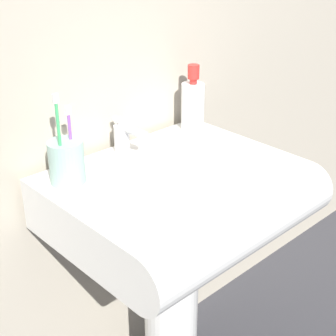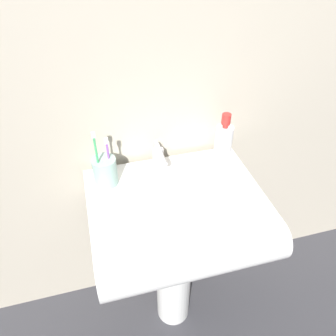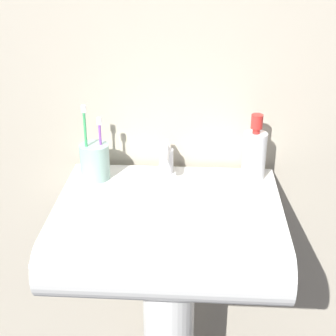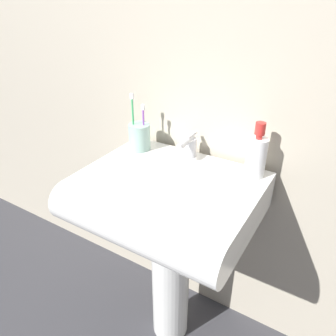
{
  "view_description": "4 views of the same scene",
  "coord_description": "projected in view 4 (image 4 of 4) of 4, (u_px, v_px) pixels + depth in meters",
  "views": [
    {
      "loc": [
        -0.76,
        -0.8,
        1.33
      ],
      "look_at": [
        -0.02,
        -0.01,
        0.79
      ],
      "focal_mm": 55.0,
      "sensor_mm": 36.0,
      "label": 1
    },
    {
      "loc": [
        -0.23,
        -0.75,
        1.53
      ],
      "look_at": [
        -0.02,
        0.03,
        0.87
      ],
      "focal_mm": 35.0,
      "sensor_mm": 36.0,
      "label": 2
    },
    {
      "loc": [
        0.07,
        -1.15,
        1.42
      ],
      "look_at": [
        -0.0,
        0.02,
        0.86
      ],
      "focal_mm": 55.0,
      "sensor_mm": 36.0,
      "label": 3
    },
    {
      "loc": [
        0.47,
        -0.79,
        1.32
      ],
      "look_at": [
        -0.02,
        0.01,
        0.8
      ],
      "focal_mm": 35.0,
      "sensor_mm": 36.0,
      "label": 4
    }
  ],
  "objects": [
    {
      "name": "faucet",
      "position": [
        189.0,
        146.0,
        1.17
      ],
      "size": [
        0.04,
        0.12,
        0.09
      ],
      "color": "silver",
      "rests_on": "sink_basin"
    },
    {
      "name": "ground_plane",
      "position": [
        170.0,
        326.0,
        1.45
      ],
      "size": [
        6.0,
        6.0,
        0.0
      ],
      "primitive_type": "plane",
      "color": "#38383D",
      "rests_on": "ground"
    },
    {
      "name": "wall_back",
      "position": [
        212.0,
        29.0,
        1.05
      ],
      "size": [
        5.0,
        0.05,
        2.4
      ],
      "primitive_type": "cube",
      "color": "#B7AD99",
      "rests_on": "ground"
    },
    {
      "name": "soap_bottle",
      "position": [
        256.0,
        156.0,
        1.05
      ],
      "size": [
        0.06,
        0.06,
        0.19
      ],
      "color": "white",
      "rests_on": "sink_basin"
    },
    {
      "name": "sink_basin",
      "position": [
        163.0,
        201.0,
        1.07
      ],
      "size": [
        0.58,
        0.48,
        0.13
      ],
      "color": "white",
      "rests_on": "sink_pedestal"
    },
    {
      "name": "sink_pedestal",
      "position": [
        171.0,
        275.0,
        1.29
      ],
      "size": [
        0.15,
        0.15,
        0.64
      ],
      "primitive_type": "cylinder",
      "color": "white",
      "rests_on": "ground"
    },
    {
      "name": "toothbrush_cup",
      "position": [
        139.0,
        136.0,
        1.24
      ],
      "size": [
        0.08,
        0.08,
        0.22
      ],
      "color": "#99BFB2",
      "rests_on": "sink_basin"
    }
  ]
}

